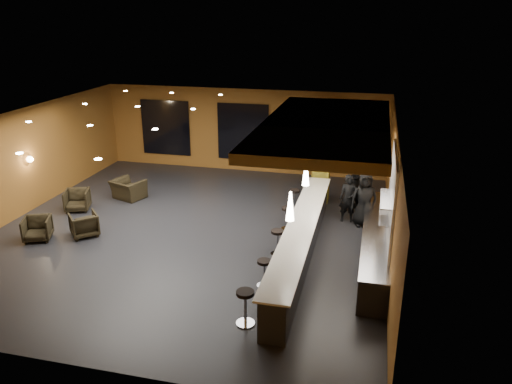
% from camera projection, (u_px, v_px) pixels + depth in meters
% --- Properties ---
extents(floor, '(12.00, 13.00, 0.10)m').
position_uv_depth(floor, '(191.00, 232.00, 15.74)').
color(floor, black).
rests_on(floor, ground).
extents(ceiling, '(12.00, 13.00, 0.10)m').
position_uv_depth(ceiling, '(185.00, 120.00, 14.50)').
color(ceiling, black).
extents(wall_back, '(12.00, 0.10, 3.50)m').
position_uv_depth(wall_back, '(244.00, 130.00, 21.10)').
color(wall_back, brown).
rests_on(wall_back, floor).
extents(wall_front, '(12.00, 0.10, 3.50)m').
position_uv_depth(wall_front, '(60.00, 289.00, 9.15)').
color(wall_front, brown).
rests_on(wall_front, floor).
extents(wall_left, '(0.10, 13.00, 3.50)m').
position_uv_depth(wall_left, '(16.00, 165.00, 16.45)').
color(wall_left, brown).
rests_on(wall_left, floor).
extents(wall_right, '(0.10, 13.00, 3.50)m').
position_uv_depth(wall_right, '(394.00, 195.00, 13.79)').
color(wall_right, brown).
rests_on(wall_right, floor).
extents(wood_soffit, '(3.60, 8.00, 0.28)m').
position_uv_depth(wood_soffit, '(326.00, 126.00, 14.60)').
color(wood_soffit, olive).
rests_on(wood_soffit, ceiling).
extents(window_left, '(2.20, 0.06, 2.40)m').
position_uv_depth(window_left, '(166.00, 128.00, 21.78)').
color(window_left, black).
rests_on(window_left, wall_back).
extents(window_center, '(2.20, 0.06, 2.40)m').
position_uv_depth(window_center, '(243.00, 132.00, 21.01)').
color(window_center, black).
rests_on(window_center, wall_back).
extents(window_right, '(2.20, 0.06, 2.40)m').
position_uv_depth(window_right, '(314.00, 136.00, 20.35)').
color(window_right, black).
rests_on(window_right, wall_back).
extents(tile_backsplash, '(0.06, 3.20, 2.40)m').
position_uv_depth(tile_backsplash, '(392.00, 199.00, 12.81)').
color(tile_backsplash, white).
rests_on(tile_backsplash, wall_right).
extents(bar_counter, '(0.60, 8.00, 1.00)m').
position_uv_depth(bar_counter, '(301.00, 242.00, 13.84)').
color(bar_counter, black).
rests_on(bar_counter, floor).
extents(bar_top, '(0.78, 8.10, 0.05)m').
position_uv_depth(bar_top, '(302.00, 225.00, 13.65)').
color(bar_top, white).
rests_on(bar_top, bar_counter).
extents(prep_counter, '(0.70, 6.00, 0.86)m').
position_uv_depth(prep_counter, '(375.00, 244.00, 13.88)').
color(prep_counter, black).
rests_on(prep_counter, floor).
extents(prep_top, '(0.72, 6.00, 0.03)m').
position_uv_depth(prep_top, '(376.00, 229.00, 13.72)').
color(prep_top, silver).
rests_on(prep_top, prep_counter).
extents(wall_shelf_lower, '(0.30, 1.50, 0.03)m').
position_uv_depth(wall_shelf_lower, '(385.00, 215.00, 12.80)').
color(wall_shelf_lower, silver).
rests_on(wall_shelf_lower, wall_right).
extents(wall_shelf_upper, '(0.30, 1.50, 0.03)m').
position_uv_depth(wall_shelf_upper, '(387.00, 199.00, 12.64)').
color(wall_shelf_upper, silver).
rests_on(wall_shelf_upper, wall_right).
extents(column, '(0.60, 0.60, 3.50)m').
position_uv_depth(column, '(322.00, 154.00, 17.60)').
color(column, olive).
rests_on(column, floor).
extents(wall_sconce, '(0.22, 0.22, 0.22)m').
position_uv_depth(wall_sconce, '(30.00, 159.00, 16.85)').
color(wall_sconce, '#FFE5B2').
rests_on(wall_sconce, wall_left).
extents(pendant_0, '(0.20, 0.20, 0.70)m').
position_uv_depth(pendant_0, '(290.00, 206.00, 11.37)').
color(pendant_0, white).
rests_on(pendant_0, wood_soffit).
extents(pendant_1, '(0.20, 0.20, 0.70)m').
position_uv_depth(pendant_1, '(306.00, 173.00, 13.65)').
color(pendant_1, white).
rests_on(pendant_1, wood_soffit).
extents(pendant_2, '(0.20, 0.20, 0.70)m').
position_uv_depth(pendant_2, '(317.00, 150.00, 15.93)').
color(pendant_2, white).
rests_on(pendant_2, wood_soffit).
extents(staff_a, '(0.60, 0.42, 1.59)m').
position_uv_depth(staff_a, '(348.00, 198.00, 16.18)').
color(staff_a, black).
rests_on(staff_a, floor).
extents(staff_b, '(0.90, 0.74, 1.71)m').
position_uv_depth(staff_b, '(356.00, 190.00, 16.77)').
color(staff_b, black).
rests_on(staff_b, floor).
extents(staff_c, '(0.99, 0.76, 1.79)m').
position_uv_depth(staff_c, '(364.00, 199.00, 15.86)').
color(staff_c, black).
rests_on(staff_c, floor).
extents(armchair_a, '(1.01, 1.02, 0.72)m').
position_uv_depth(armchair_a, '(37.00, 229.00, 15.02)').
color(armchair_a, black).
rests_on(armchair_a, floor).
extents(armchair_b, '(1.11, 1.11, 0.72)m').
position_uv_depth(armchair_b, '(84.00, 224.00, 15.30)').
color(armchair_b, black).
rests_on(armchair_b, floor).
extents(armchair_c, '(1.03, 1.04, 0.74)m').
position_uv_depth(armchair_c, '(77.00, 200.00, 17.22)').
color(armchair_c, black).
rests_on(armchair_c, floor).
extents(armchair_d, '(1.35, 1.26, 0.71)m').
position_uv_depth(armchair_d, '(128.00, 189.00, 18.31)').
color(armchair_d, black).
rests_on(armchair_d, floor).
extents(bar_stool_0, '(0.42, 0.42, 0.83)m').
position_uv_depth(bar_stool_0, '(245.00, 303.00, 10.90)').
color(bar_stool_0, silver).
rests_on(bar_stool_0, floor).
extents(bar_stool_1, '(0.37, 0.37, 0.73)m').
position_uv_depth(bar_stool_1, '(264.00, 270.00, 12.44)').
color(bar_stool_1, silver).
rests_on(bar_stool_1, floor).
extents(bar_stool_2, '(0.38, 0.38, 0.75)m').
position_uv_depth(bar_stool_2, '(277.00, 239.00, 14.06)').
color(bar_stool_2, silver).
rests_on(bar_stool_2, floor).
extents(bar_stool_3, '(0.38, 0.38, 0.75)m').
position_uv_depth(bar_stool_3, '(287.00, 215.00, 15.68)').
color(bar_stool_3, silver).
rests_on(bar_stool_3, floor).
extents(bar_stool_4, '(0.38, 0.38, 0.74)m').
position_uv_depth(bar_stool_4, '(294.00, 197.00, 17.21)').
color(bar_stool_4, silver).
rests_on(bar_stool_4, floor).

